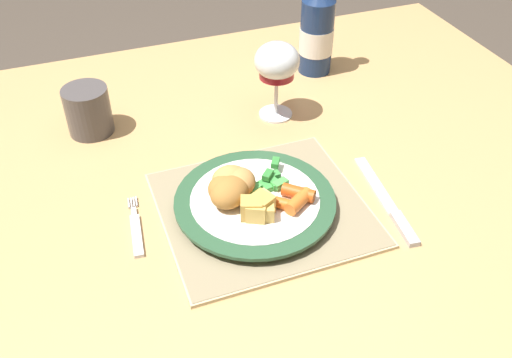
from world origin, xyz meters
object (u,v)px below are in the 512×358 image
Objects in this scene: fork at (136,231)px; dinner_plate at (255,203)px; dining_table at (223,217)px; wine_glass at (277,64)px; bottle at (317,29)px; drinking_cup at (88,109)px; table_knife at (390,206)px.

dinner_plate is at bearing -5.62° from fork.
dining_table is 0.29m from wine_glass.
bottle is at bearing 53.79° from dinner_plate.
drinking_cup is at bearing 128.00° from dining_table.
fork is at bearing -141.92° from bottle.
wine_glass reaches higher than fork.
table_knife is at bearing -18.33° from dinner_plate.
dining_table is at bearing 22.85° from fork.
table_knife is 0.33m from wine_glass.
dinner_plate is at bearing -56.40° from drinking_cup.
wine_glass is at bearing -136.86° from bottle.
wine_glass reaches higher than table_knife.
drinking_cup is at bearing 123.60° from dinner_plate.
wine_glass is at bearing 102.49° from table_knife.
table_knife is at bearing -33.10° from dining_table.
bottle is at bearing 7.86° from drinking_cup.
bottle is (0.30, 0.29, 0.17)m from dining_table.
bottle is (0.14, 0.13, -0.01)m from wine_glass.
dining_table is at bearing -52.00° from drinking_cup.
dinner_plate is at bearing -71.06° from dining_table.
dinner_plate is (0.03, -0.08, 0.09)m from dining_table.
wine_glass reaches higher than dinner_plate.
bottle is at bearing 80.32° from table_knife.
dining_table is 0.13m from dinner_plate.
wine_glass reaches higher than drinking_cup.
dinner_plate reaches higher than dining_table.
dinner_plate is at bearing -126.21° from bottle.
dining_table is at bearing 108.94° from dinner_plate.
fork is at bearing 167.58° from table_knife.
bottle reaches higher than fork.
dinner_plate is 0.37m from drinking_cup.
drinking_cup is (-0.18, 0.23, 0.12)m from dining_table.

